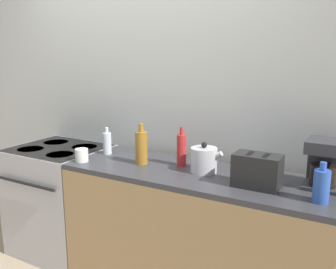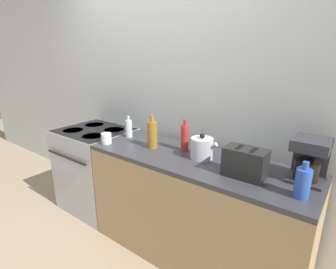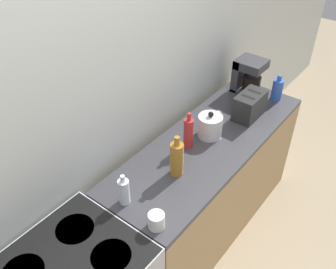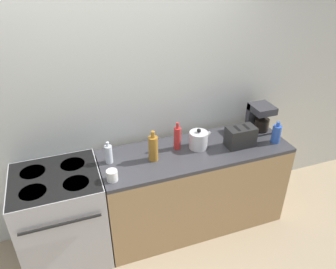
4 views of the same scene
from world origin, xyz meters
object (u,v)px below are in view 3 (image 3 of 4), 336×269
(bottle_blue, at_px, (277,89))
(bottle_red, at_px, (188,133))
(coffee_maker, at_px, (247,74))
(cup_white, at_px, (156,221))
(bottle_amber, at_px, (177,159))
(bottle_clear, at_px, (124,191))
(toaster, at_px, (250,105))
(kettle, at_px, (210,126))

(bottle_blue, xyz_separation_m, bottle_red, (-0.93, 0.21, 0.02))
(coffee_maker, bearing_deg, bottle_blue, -85.84)
(coffee_maker, distance_m, bottle_blue, 0.27)
(cup_white, bearing_deg, bottle_amber, 22.50)
(coffee_maker, distance_m, bottle_clear, 1.56)
(toaster, relative_size, coffee_maker, 0.96)
(coffee_maker, relative_size, bottle_clear, 1.36)
(bottle_blue, height_order, bottle_clear, bottle_blue)
(toaster, height_order, bottle_red, bottle_red)
(bottle_blue, bearing_deg, coffee_maker, 94.16)
(bottle_amber, relative_size, bottle_clear, 1.39)
(toaster, distance_m, bottle_amber, 0.84)
(bottle_blue, bearing_deg, bottle_amber, 174.54)
(cup_white, bearing_deg, bottle_red, 21.76)
(bottle_clear, bearing_deg, cup_white, -95.48)
(coffee_maker, bearing_deg, kettle, -171.79)
(kettle, xyz_separation_m, bottle_amber, (-0.46, -0.05, 0.04))
(bottle_red, bearing_deg, kettle, -14.63)
(bottle_amber, relative_size, cup_white, 3.07)
(kettle, relative_size, bottle_red, 0.80)
(bottle_blue, relative_size, bottle_red, 0.80)
(kettle, height_order, bottle_red, bottle_red)
(bottle_blue, distance_m, bottle_clear, 1.59)
(bottle_blue, height_order, bottle_amber, bottle_amber)
(coffee_maker, bearing_deg, toaster, -148.35)
(bottle_red, bearing_deg, bottle_amber, -159.40)
(bottle_amber, xyz_separation_m, bottle_clear, (-0.38, 0.09, -0.03))
(bottle_amber, bearing_deg, bottle_clear, 166.46)
(kettle, distance_m, toaster, 0.40)
(toaster, bearing_deg, coffee_maker, 31.65)
(bottle_blue, bearing_deg, bottle_red, 167.09)
(bottle_amber, bearing_deg, kettle, 6.10)
(bottle_amber, height_order, bottle_clear, bottle_amber)
(coffee_maker, relative_size, bottle_blue, 1.29)
(bottle_blue, bearing_deg, cup_white, -178.12)
(bottle_red, bearing_deg, toaster, -15.05)
(coffee_maker, bearing_deg, cup_white, -168.56)
(bottle_clear, bearing_deg, kettle, -2.89)
(bottle_red, xyz_separation_m, bottle_clear, (-0.64, -0.01, -0.03))
(bottle_red, bearing_deg, bottle_clear, -179.26)
(toaster, relative_size, bottle_amber, 0.94)
(bottle_red, relative_size, cup_white, 2.90)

